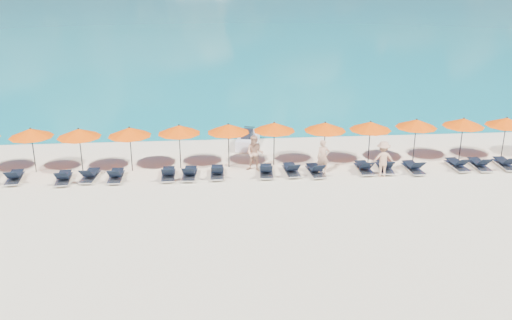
{
  "coord_description": "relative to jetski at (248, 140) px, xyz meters",
  "views": [
    {
      "loc": [
        -2.04,
        -21.44,
        9.98
      ],
      "look_at": [
        0.0,
        3.0,
        1.2
      ],
      "focal_mm": 40.0,
      "sensor_mm": 36.0,
      "label": 1
    }
  ],
  "objects": [
    {
      "name": "umbrella_4",
      "position": [
        -3.58,
        -3.22,
        1.64
      ],
      "size": [
        2.1,
        2.1,
        2.28
      ],
      "color": "black",
      "rests_on": "ground"
    },
    {
      "name": "lounger_12",
      "position": [
        5.4,
        -4.52,
        -0.14
      ],
      "size": [
        0.64,
        1.71,
        0.66
      ],
      "rotation": [
        0.0,
        0.0,
        0.01
      ],
      "color": "silver",
      "rests_on": "ground"
    },
    {
      "name": "umbrella_5",
      "position": [
        -1.17,
        -3.24,
        1.64
      ],
      "size": [
        2.1,
        2.1,
        2.28
      ],
      "color": "black",
      "rests_on": "ground"
    },
    {
      "name": "lounger_15",
      "position": [
        10.15,
        -4.46,
        -0.14
      ],
      "size": [
        0.74,
        1.74,
        0.66
      ],
      "rotation": [
        0.0,
        0.0,
        0.07
      ],
      "color": "silver",
      "rests_on": "ground"
    },
    {
      "name": "umbrella_6",
      "position": [
        1.11,
        -3.15,
        1.64
      ],
      "size": [
        2.1,
        2.1,
        2.28
      ],
      "color": "black",
      "rests_on": "ground"
    },
    {
      "name": "umbrella_3",
      "position": [
        -5.95,
        -3.42,
        1.64
      ],
      "size": [
        2.1,
        2.1,
        2.28
      ],
      "color": "black",
      "rests_on": "ground"
    },
    {
      "name": "umbrella_8",
      "position": [
        5.91,
        -3.39,
        1.64
      ],
      "size": [
        2.1,
        2.1,
        2.28
      ],
      "color": "black",
      "rests_on": "ground"
    },
    {
      "name": "lounger_3",
      "position": [
        -8.97,
        -4.68,
        -0.14
      ],
      "size": [
        0.75,
        1.74,
        0.66
      ],
      "rotation": [
        0.0,
        0.0,
        0.08
      ],
      "color": "silver",
      "rests_on": "ground"
    },
    {
      "name": "lounger_11",
      "position": [
        2.96,
        -4.69,
        -0.14
      ],
      "size": [
        0.78,
        1.75,
        0.66
      ],
      "rotation": [
        0.0,
        0.0,
        0.09
      ],
      "color": "silver",
      "rests_on": "ground"
    },
    {
      "name": "lounger_13",
      "position": [
        6.45,
        -4.49,
        -0.14
      ],
      "size": [
        0.73,
        1.74,
        0.66
      ],
      "rotation": [
        0.0,
        0.0,
        -0.06
      ],
      "color": "silver",
      "rests_on": "ground"
    },
    {
      "name": "lounger_14",
      "position": [
        7.82,
        -4.69,
        -0.14
      ],
      "size": [
        0.74,
        1.74,
        0.66
      ],
      "rotation": [
        0.0,
        0.0,
        0.07
      ],
      "color": "silver",
      "rests_on": "ground"
    },
    {
      "name": "lounger_9",
      "position": [
        0.57,
        -4.59,
        -0.14
      ],
      "size": [
        0.74,
        1.74,
        0.66
      ],
      "rotation": [
        0.0,
        0.0,
        -0.07
      ],
      "color": "silver",
      "rests_on": "ground"
    },
    {
      "name": "lounger_8",
      "position": [
        -1.79,
        -4.54,
        -0.14
      ],
      "size": [
        0.67,
        1.72,
        0.66
      ],
      "rotation": [
        0.0,
        0.0,
        -0.03
      ],
      "color": "silver",
      "rests_on": "ground"
    },
    {
      "name": "umbrella_10",
      "position": [
        10.81,
        -3.17,
        1.64
      ],
      "size": [
        2.1,
        2.1,
        2.28
      ],
      "color": "black",
      "rests_on": "ground"
    },
    {
      "name": "lounger_5",
      "position": [
        -6.57,
        -4.61,
        -0.14
      ],
      "size": [
        0.62,
        1.7,
        0.66
      ],
      "rotation": [
        0.0,
        0.0,
        0.0
      ],
      "color": "silver",
      "rests_on": "ground"
    },
    {
      "name": "umbrella_9",
      "position": [
        8.35,
        -3.17,
        1.64
      ],
      "size": [
        2.1,
        2.1,
        2.28
      ],
      "color": "black",
      "rests_on": "ground"
    },
    {
      "name": "beachgoer_a",
      "position": [
        3.33,
        -4.57,
        0.47
      ],
      "size": [
        0.65,
        0.46,
        1.7
      ],
      "primitive_type": "imported",
      "rotation": [
        0.0,
        0.0,
        0.09
      ],
      "color": "tan",
      "rests_on": "ground"
    },
    {
      "name": "beachgoer_b",
      "position": [
        0.08,
        -3.89,
        0.52
      ],
      "size": [
        0.98,
        0.74,
        1.8
      ],
      "primitive_type": "imported",
      "rotation": [
        0.0,
        0.0,
        -0.29
      ],
      "color": "tan",
      "rests_on": "ground"
    },
    {
      "name": "umbrella_1",
      "position": [
        -10.64,
        -3.2,
        1.64
      ],
      "size": [
        2.1,
        2.1,
        2.28
      ],
      "color": "black",
      "rests_on": "ground"
    },
    {
      "name": "headland_small",
      "position": [
        -150.01,
        551.31,
        -35.38
      ],
      "size": [
        162.0,
        126.0,
        85.5
      ],
      "color": "black",
      "rests_on": "ground"
    },
    {
      "name": "lounger_7",
      "position": [
        -3.11,
        -4.59,
        -0.14
      ],
      "size": [
        0.76,
        1.74,
        0.66
      ],
      "rotation": [
        0.0,
        0.0,
        -0.08
      ],
      "color": "silver",
      "rests_on": "ground"
    },
    {
      "name": "lounger_17",
      "position": [
        12.59,
        -4.52,
        -0.14
      ],
      "size": [
        0.65,
        1.71,
        0.66
      ],
      "rotation": [
        0.0,
        0.0,
        -0.02
      ],
      "color": "silver",
      "rests_on": "ground"
    },
    {
      "name": "umbrella_11",
      "position": [
        13.05,
        -3.24,
        1.64
      ],
      "size": [
        2.1,
        2.1,
        2.28
      ],
      "color": "black",
      "rests_on": "ground"
    },
    {
      "name": "jetski",
      "position": [
        0.0,
        0.0,
        0.0
      ],
      "size": [
        1.54,
        2.73,
        0.92
      ],
      "rotation": [
        0.0,
        0.0,
        -0.23
      ],
      "color": "white",
      "rests_on": "ground"
    },
    {
      "name": "lounger_2",
      "position": [
        -11.29,
        -4.39,
        -0.14
      ],
      "size": [
        0.77,
        1.75,
        0.66
      ],
      "rotation": [
        0.0,
        0.0,
        0.09
      ],
      "color": "silver",
      "rests_on": "ground"
    },
    {
      "name": "lounger_16",
      "position": [
        11.26,
        -4.53,
        -0.14
      ],
      "size": [
        0.63,
        1.7,
        0.66
      ],
      "rotation": [
        0.0,
        0.0,
        0.01
      ],
      "color": "silver",
      "rests_on": "ground"
    },
    {
      "name": "lounger_6",
      "position": [
        -4.12,
        -4.58,
        -0.14
      ],
      "size": [
        0.64,
        1.71,
        0.66
      ],
      "rotation": [
        0.0,
        0.0,
        0.01
      ],
      "color": "silver",
      "rests_on": "ground"
    },
    {
      "name": "umbrella_7",
      "position": [
        3.63,
        -3.34,
        1.64
      ],
      "size": [
        2.1,
        2.1,
        2.28
      ],
      "color": "black",
      "rests_on": "ground"
    },
    {
      "name": "umbrella_2",
      "position": [
        -8.34,
        -3.43,
        1.64
      ],
      "size": [
        2.1,
        2.1,
        2.28
      ],
      "color": "black",
      "rests_on": "ground"
    },
    {
      "name": "lounger_10",
      "position": [
        1.81,
        -4.5,
        -0.14
      ],
      "size": [
        0.73,
        1.74,
        0.66
      ],
      "rotation": [
        0.0,
        0.0,
        0.06
      ],
      "color": "silver",
      "rests_on": "ground"
    },
    {
      "name": "beachgoer_c",
      "position": [
        6.1,
        -5.17,
        0.5
      ],
      "size": [
        1.14,
        0.54,
        1.76
      ],
      "primitive_type": "imported",
      "rotation": [
        0.0,
        0.0,
        3.13
      ],
      "color": "tan",
      "rests_on": "ground"
    },
    {
      "name": "lounger_4",
      "position": [
        -7.8,
        -4.46,
        -0.14
      ],
      "size": [
        0.78,
        1.75,
        0.66
      ],
      "rotation": [
        0.0,
        0.0,
        -0.1
      ],
      "color": "silver",
      "rests_on": "ground"
    },
    {
      "name": "ground",
      "position": [
        -0.01,
        -8.69,
        -0.38
      ],
      "size": [
        1400.0,
        1400.0,
        0.0
      ],
      "primitive_type": "plane",
      "color": "beige"
    }
  ]
}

